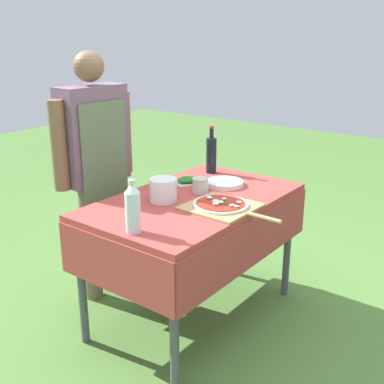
{
  "coord_description": "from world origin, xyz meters",
  "views": [
    {
      "loc": [
        -2.06,
        -1.57,
        1.67
      ],
      "look_at": [
        -0.01,
        0.0,
        0.81
      ],
      "focal_mm": 45.0,
      "sensor_mm": 36.0,
      "label": 1
    }
  ],
  "objects_px": {
    "pizza_on_peel": "(222,206)",
    "herb_container": "(189,180)",
    "person_cook": "(95,159)",
    "plate_stack": "(225,183)",
    "mixing_tub": "(163,190)",
    "prep_table": "(193,213)",
    "oil_bottle": "(211,154)",
    "sauce_jar": "(200,186)",
    "water_bottle": "(133,208)"
  },
  "relations": [
    {
      "from": "pizza_on_peel",
      "to": "herb_container",
      "type": "relative_size",
      "value": 2.51
    },
    {
      "from": "person_cook",
      "to": "plate_stack",
      "type": "bearing_deg",
      "value": 126.23
    },
    {
      "from": "pizza_on_peel",
      "to": "mixing_tub",
      "type": "bearing_deg",
      "value": 109.08
    },
    {
      "from": "prep_table",
      "to": "pizza_on_peel",
      "type": "xyz_separation_m",
      "value": [
        -0.04,
        -0.22,
        0.11
      ]
    },
    {
      "from": "pizza_on_peel",
      "to": "plate_stack",
      "type": "height_order",
      "value": "pizza_on_peel"
    },
    {
      "from": "prep_table",
      "to": "person_cook",
      "type": "bearing_deg",
      "value": 102.0
    },
    {
      "from": "prep_table",
      "to": "plate_stack",
      "type": "height_order",
      "value": "plate_stack"
    },
    {
      "from": "oil_bottle",
      "to": "herb_container",
      "type": "height_order",
      "value": "oil_bottle"
    },
    {
      "from": "mixing_tub",
      "to": "sauce_jar",
      "type": "relative_size",
      "value": 1.58
    },
    {
      "from": "mixing_tub",
      "to": "plate_stack",
      "type": "xyz_separation_m",
      "value": [
        0.45,
        -0.11,
        -0.05
      ]
    },
    {
      "from": "oil_bottle",
      "to": "sauce_jar",
      "type": "xyz_separation_m",
      "value": [
        -0.38,
        -0.19,
        -0.09
      ]
    },
    {
      "from": "oil_bottle",
      "to": "person_cook",
      "type": "bearing_deg",
      "value": 145.17
    },
    {
      "from": "prep_table",
      "to": "herb_container",
      "type": "bearing_deg",
      "value": 42.87
    },
    {
      "from": "water_bottle",
      "to": "mixing_tub",
      "type": "distance_m",
      "value": 0.46
    },
    {
      "from": "water_bottle",
      "to": "mixing_tub",
      "type": "bearing_deg",
      "value": 22.71
    },
    {
      "from": "oil_bottle",
      "to": "sauce_jar",
      "type": "distance_m",
      "value": 0.43
    },
    {
      "from": "pizza_on_peel",
      "to": "sauce_jar",
      "type": "height_order",
      "value": "sauce_jar"
    },
    {
      "from": "person_cook",
      "to": "herb_container",
      "type": "height_order",
      "value": "person_cook"
    },
    {
      "from": "person_cook",
      "to": "oil_bottle",
      "type": "bearing_deg",
      "value": 147.79
    },
    {
      "from": "herb_container",
      "to": "water_bottle",
      "type": "bearing_deg",
      "value": -160.75
    },
    {
      "from": "water_bottle",
      "to": "plate_stack",
      "type": "xyz_separation_m",
      "value": [
        0.87,
        0.06,
        -0.11
      ]
    },
    {
      "from": "herb_container",
      "to": "plate_stack",
      "type": "distance_m",
      "value": 0.23
    },
    {
      "from": "water_bottle",
      "to": "plate_stack",
      "type": "distance_m",
      "value": 0.88
    },
    {
      "from": "sauce_jar",
      "to": "mixing_tub",
      "type": "bearing_deg",
      "value": 163.68
    },
    {
      "from": "person_cook",
      "to": "plate_stack",
      "type": "distance_m",
      "value": 0.81
    },
    {
      "from": "oil_bottle",
      "to": "herb_container",
      "type": "xyz_separation_m",
      "value": [
        -0.27,
        -0.02,
        -0.11
      ]
    },
    {
      "from": "herb_container",
      "to": "mixing_tub",
      "type": "relative_size",
      "value": 1.42
    },
    {
      "from": "water_bottle",
      "to": "sauce_jar",
      "type": "distance_m",
      "value": 0.68
    },
    {
      "from": "water_bottle",
      "to": "sauce_jar",
      "type": "relative_size",
      "value": 2.67
    },
    {
      "from": "water_bottle",
      "to": "prep_table",
      "type": "bearing_deg",
      "value": 7.32
    },
    {
      "from": "prep_table",
      "to": "herb_container",
      "type": "distance_m",
      "value": 0.31
    },
    {
      "from": "person_cook",
      "to": "water_bottle",
      "type": "distance_m",
      "value": 0.84
    },
    {
      "from": "water_bottle",
      "to": "sauce_jar",
      "type": "bearing_deg",
      "value": 8.72
    },
    {
      "from": "herb_container",
      "to": "plate_stack",
      "type": "xyz_separation_m",
      "value": [
        0.09,
        -0.21,
        -0.0
      ]
    },
    {
      "from": "prep_table",
      "to": "person_cook",
      "type": "relative_size",
      "value": 0.82
    },
    {
      "from": "person_cook",
      "to": "oil_bottle",
      "type": "relative_size",
      "value": 4.96
    },
    {
      "from": "oil_bottle",
      "to": "prep_table",
      "type": "bearing_deg",
      "value": -155.51
    },
    {
      "from": "pizza_on_peel",
      "to": "herb_container",
      "type": "distance_m",
      "value": 0.49
    },
    {
      "from": "person_cook",
      "to": "plate_stack",
      "type": "xyz_separation_m",
      "value": [
        0.44,
        -0.67,
        -0.14
      ]
    },
    {
      "from": "plate_stack",
      "to": "herb_container",
      "type": "bearing_deg",
      "value": 113.26
    },
    {
      "from": "mixing_tub",
      "to": "prep_table",
      "type": "bearing_deg",
      "value": -36.03
    },
    {
      "from": "mixing_tub",
      "to": "plate_stack",
      "type": "bearing_deg",
      "value": -14.33
    },
    {
      "from": "person_cook",
      "to": "water_bottle",
      "type": "height_order",
      "value": "person_cook"
    },
    {
      "from": "person_cook",
      "to": "pizza_on_peel",
      "type": "relative_size",
      "value": 2.88
    },
    {
      "from": "person_cook",
      "to": "sauce_jar",
      "type": "xyz_separation_m",
      "value": [
        0.25,
        -0.63,
        -0.12
      ]
    },
    {
      "from": "sauce_jar",
      "to": "herb_container",
      "type": "bearing_deg",
      "value": 57.55
    },
    {
      "from": "prep_table",
      "to": "oil_bottle",
      "type": "distance_m",
      "value": 0.58
    },
    {
      "from": "mixing_tub",
      "to": "pizza_on_peel",
      "type": "bearing_deg",
      "value": -71.68
    },
    {
      "from": "oil_bottle",
      "to": "mixing_tub",
      "type": "distance_m",
      "value": 0.64
    },
    {
      "from": "mixing_tub",
      "to": "person_cook",
      "type": "bearing_deg",
      "value": 89.73
    }
  ]
}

